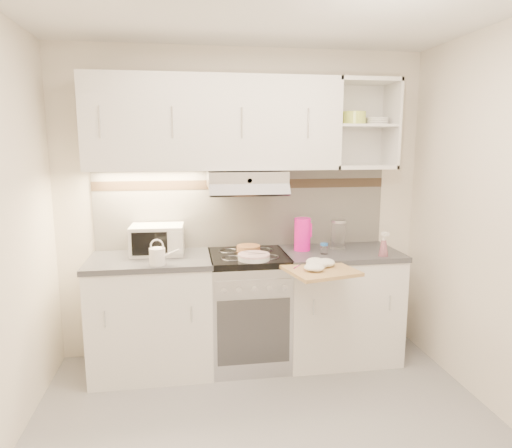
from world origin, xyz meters
name	(u,v)px	position (x,y,z in m)	size (l,w,h in m)	color
room_shell	(265,165)	(0.00, 0.37, 1.63)	(3.04, 2.84, 2.52)	silver
base_cabinet_left	(152,317)	(-0.75, 1.10, 0.43)	(0.90, 0.60, 0.86)	white
worktop_left	(150,260)	(-0.75, 1.10, 0.88)	(0.92, 0.62, 0.04)	#47474C
base_cabinet_right	(338,306)	(0.75, 1.10, 0.43)	(0.90, 0.60, 0.86)	white
worktop_right	(340,253)	(0.75, 1.10, 0.88)	(0.92, 0.62, 0.04)	#47474C
electric_range	(248,309)	(0.00, 1.10, 0.45)	(0.60, 0.60, 0.90)	#B7B7BC
microwave	(157,240)	(-0.70, 1.22, 1.01)	(0.41, 0.32, 0.23)	silver
watering_can	(158,256)	(-0.67, 0.88, 0.97)	(0.22, 0.11, 0.19)	white
plate_stack	(254,257)	(0.02, 0.92, 0.92)	(0.24, 0.24, 0.05)	silver
bread_loaf	(248,248)	(0.01, 1.19, 0.92)	(0.19, 0.19, 0.05)	tan
pink_pitcher	(302,234)	(0.45, 1.16, 1.03)	(0.14, 0.13, 0.26)	#F2109D
glass_jar	(338,234)	(0.75, 1.17, 1.02)	(0.13, 0.13, 0.24)	silver
spice_jar	(324,248)	(0.59, 1.01, 0.94)	(0.06, 0.06, 0.09)	white
spray_bottle	(384,246)	(1.02, 0.88, 0.98)	(0.08, 0.08, 0.20)	pink
cutting_board	(321,271)	(0.45, 0.65, 0.87)	(0.45, 0.41, 0.02)	tan
dish_towel	(320,264)	(0.44, 0.66, 0.92)	(0.24, 0.21, 0.07)	white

